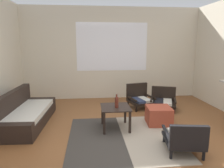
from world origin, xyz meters
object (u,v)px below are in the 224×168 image
coffee_table (115,111)px  armchair_by_window (139,97)px  armchair_corner (163,100)px  ottoman_orange (159,115)px  glass_bottle (117,102)px  couch (25,114)px  armchair_striped_foreground (184,138)px

coffee_table → armchair_by_window: 1.55m
armchair_corner → ottoman_orange: (-0.44, -0.97, -0.06)m
armchair_corner → glass_bottle: size_ratio=2.98×
glass_bottle → couch: bearing=165.4°
couch → ottoman_orange: couch is taller
couch → ottoman_orange: size_ratio=3.87×
couch → armchair_corner: (3.21, 0.67, 0.03)m
armchair_striped_foreground → armchair_corner: armchair_corner is taller
coffee_table → ottoman_orange: coffee_table is taller
armchair_by_window → coffee_table: bearing=-121.1°
armchair_by_window → armchair_corner: bearing=-20.7°
armchair_by_window → glass_bottle: bearing=-119.7°
armchair_by_window → glass_bottle: (-0.78, -1.37, 0.28)m
couch → ottoman_orange: bearing=-6.1°
armchair_by_window → armchair_striped_foreground: 2.37m
armchair_striped_foreground → glass_bottle: (-0.91, 1.00, 0.31)m
coffee_table → armchair_striped_foreground: size_ratio=0.86×
coffee_table → glass_bottle: 0.20m
couch → coffee_table: 1.90m
couch → glass_bottle: (1.86, -0.48, 0.34)m
coffee_table → armchair_striped_foreground: (0.93, -1.04, -0.12)m
couch → armchair_corner: bearing=11.8°
coffee_table → ottoman_orange: (0.92, 0.14, -0.18)m
armchair_striped_foreground → ottoman_orange: armchair_striped_foreground is taller
coffee_table → armchair_corner: armchair_corner is taller
armchair_corner → ottoman_orange: 1.06m
couch → glass_bottle: glass_bottle is taller
ottoman_orange → armchair_corner: bearing=65.4°
armchair_corner → armchair_striped_foreground: bearing=-101.5°
ottoman_orange → glass_bottle: 1.00m
coffee_table → armchair_by_window: size_ratio=0.84×
armchair_corner → ottoman_orange: armchair_corner is taller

